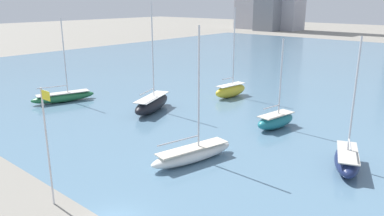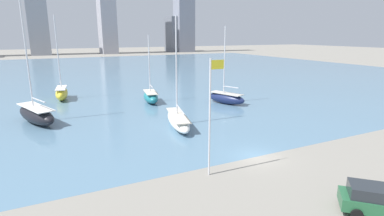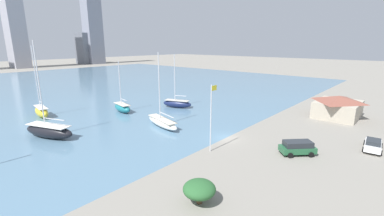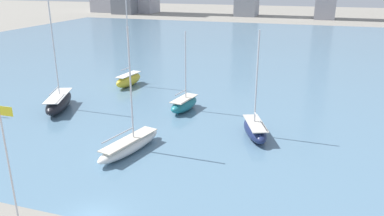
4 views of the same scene
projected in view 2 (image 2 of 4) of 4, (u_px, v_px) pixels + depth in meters
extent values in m
plane|color=gray|center=(257.00, 157.00, 28.07)|extent=(500.00, 500.00, 0.00)
cube|color=slate|center=(110.00, 73.00, 89.16)|extent=(180.00, 140.00, 0.00)
cylinder|color=silver|center=(210.00, 119.00, 23.35)|extent=(0.14, 0.14, 9.44)
cube|color=yellow|center=(218.00, 65.00, 22.60)|extent=(1.10, 0.03, 0.70)
cube|color=#8E939E|center=(38.00, 19.00, 165.70)|extent=(10.30, 15.30, 39.13)
cube|color=slate|center=(176.00, 34.00, 201.00)|extent=(11.58, 13.96, 22.65)
cube|color=gray|center=(184.00, 1.00, 193.37)|extent=(11.10, 10.51, 64.88)
ellipsoid|color=white|center=(178.00, 121.00, 37.21)|extent=(4.25, 9.76, 1.48)
cube|color=beige|center=(178.00, 115.00, 37.04)|extent=(3.48, 8.01, 0.10)
cube|color=#2D2D33|center=(178.00, 124.00, 37.30)|extent=(0.54, 1.71, 0.67)
cylinder|color=silver|center=(176.00, 66.00, 36.29)|extent=(0.18, 0.18, 11.84)
cylinder|color=silver|center=(180.00, 109.00, 35.19)|extent=(1.21, 4.67, 0.14)
ellipsoid|color=black|center=(36.00, 115.00, 38.59)|extent=(5.70, 9.61, 2.15)
cube|color=silver|center=(35.00, 107.00, 38.34)|extent=(4.68, 7.88, 0.10)
cube|color=#2D2D33|center=(37.00, 119.00, 38.73)|extent=(0.75, 1.62, 0.97)
cylinder|color=silver|center=(26.00, 55.00, 37.23)|extent=(0.18, 0.18, 13.14)
cylinder|color=silver|center=(38.00, 100.00, 37.13)|extent=(1.64, 3.99, 0.14)
ellipsoid|color=#1E757F|center=(151.00, 97.00, 50.32)|extent=(3.29, 6.60, 1.83)
cube|color=beige|center=(151.00, 92.00, 50.11)|extent=(2.70, 5.41, 0.10)
cube|color=#2D2D33|center=(151.00, 100.00, 50.44)|extent=(0.35, 1.15, 0.83)
cylinder|color=silver|center=(149.00, 64.00, 49.44)|extent=(0.18, 0.18, 9.26)
cylinder|color=silver|center=(151.00, 86.00, 48.91)|extent=(0.64, 2.92, 0.14)
ellipsoid|color=yellow|center=(62.00, 94.00, 52.59)|extent=(2.77, 7.02, 2.13)
cube|color=silver|center=(61.00, 88.00, 52.35)|extent=(2.27, 5.76, 0.10)
cube|color=#2D2D33|center=(62.00, 97.00, 52.73)|extent=(0.31, 1.24, 0.96)
cylinder|color=silver|center=(58.00, 52.00, 51.34)|extent=(0.18, 0.18, 12.29)
cylinder|color=silver|center=(60.00, 82.00, 51.37)|extent=(0.45, 2.56, 0.14)
ellipsoid|color=#19234C|center=(226.00, 98.00, 49.53)|extent=(4.66, 7.42, 1.77)
cube|color=#BCB7AD|center=(226.00, 93.00, 49.33)|extent=(3.82, 6.08, 0.10)
cube|color=#2D2D33|center=(226.00, 101.00, 49.65)|extent=(0.61, 1.25, 0.80)
cylinder|color=silver|center=(224.00, 60.00, 48.39)|extent=(0.18, 0.18, 10.71)
cylinder|color=silver|center=(231.00, 87.00, 48.46)|extent=(1.18, 2.74, 0.14)
cube|color=#235B38|center=(380.00, 204.00, 18.86)|extent=(4.71, 4.66, 0.80)
cube|color=#23282D|center=(381.00, 193.00, 18.67)|extent=(3.88, 3.85, 0.75)
cylinder|color=black|center=(357.00, 214.00, 18.43)|extent=(0.72, 0.71, 0.73)
cylinder|color=black|center=(351.00, 198.00, 20.34)|extent=(0.72, 0.71, 0.73)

